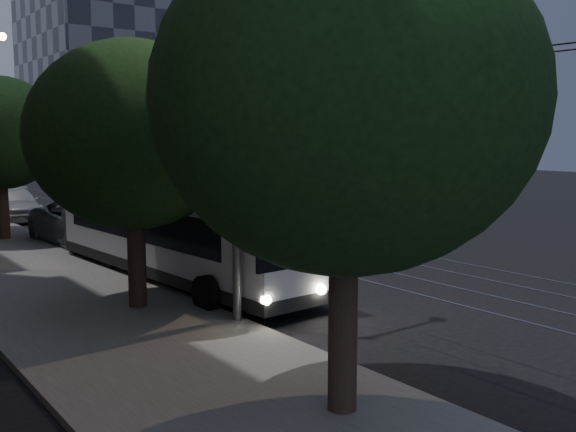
# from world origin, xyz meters

# --- Properties ---
(ground) EXTENTS (120.00, 120.00, 0.00)m
(ground) POSITION_xyz_m (0.00, 0.00, 0.00)
(ground) COLOR black
(ground) RESTS_ON ground
(tram_rails) EXTENTS (4.52, 90.00, 0.02)m
(tram_rails) POSITION_xyz_m (2.50, 20.00, 0.01)
(tram_rails) COLOR gray
(tram_rails) RESTS_ON ground
(overhead_wires) EXTENTS (2.23, 90.00, 6.00)m
(overhead_wires) POSITION_xyz_m (-4.97, 20.00, 3.47)
(overhead_wires) COLOR black
(overhead_wires) RESTS_ON ground
(building_distant_right) EXTENTS (22.00, 18.00, 24.00)m
(building_distant_right) POSITION_xyz_m (18.00, 55.00, 12.00)
(building_distant_right) COLOR #333742
(building_distant_right) RESTS_ON ground
(trolleybus) EXTENTS (3.07, 11.64, 5.63)m
(trolleybus) POSITION_xyz_m (-4.10, 3.41, 1.59)
(trolleybus) COLOR silver
(trolleybus) RESTS_ON ground
(pickup_silver) EXTENTS (3.27, 6.69, 1.83)m
(pickup_silver) POSITION_xyz_m (-4.04, 10.74, 0.91)
(pickup_silver) COLOR #95989C
(pickup_silver) RESTS_ON ground
(car_white_a) EXTENTS (1.69, 4.18, 1.42)m
(car_white_a) POSITION_xyz_m (-2.70, 14.00, 0.71)
(car_white_a) COLOR silver
(car_white_a) RESTS_ON ground
(car_white_b) EXTENTS (2.93, 5.64, 1.56)m
(car_white_b) POSITION_xyz_m (-4.30, 20.85, 0.78)
(car_white_b) COLOR #BBBABF
(car_white_b) RESTS_ON ground
(car_white_d) EXTENTS (2.08, 4.27, 1.40)m
(car_white_d) POSITION_xyz_m (-2.70, 29.50, 0.70)
(car_white_d) COLOR #AEAEB2
(car_white_d) RESTS_ON ground
(tree_0) EXTENTS (5.62, 5.62, 7.33)m
(tree_0) POSITION_xyz_m (-6.50, -6.67, 4.78)
(tree_0) COLOR black
(tree_0) RESTS_ON ground
(tree_1) EXTENTS (4.97, 4.97, 6.53)m
(tree_1) POSITION_xyz_m (-6.50, 0.79, 4.28)
(tree_1) COLOR black
(tree_1) RESTS_ON ground
(streetlamp_near) EXTENTS (2.64, 0.44, 11.02)m
(streetlamp_near) POSITION_xyz_m (-4.77, -1.68, 6.58)
(streetlamp_near) COLOR #5D5D5F
(streetlamp_near) RESTS_ON ground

